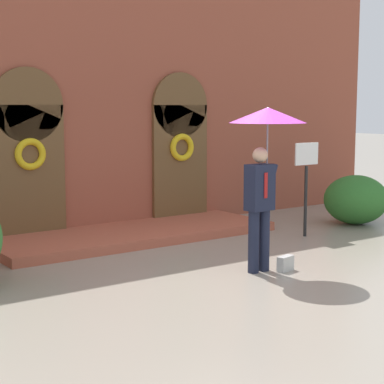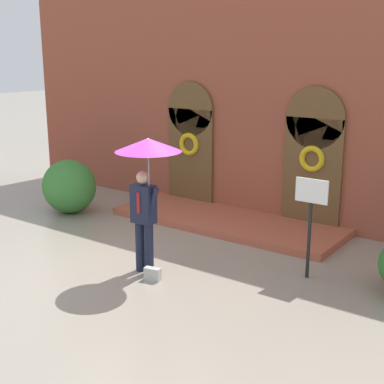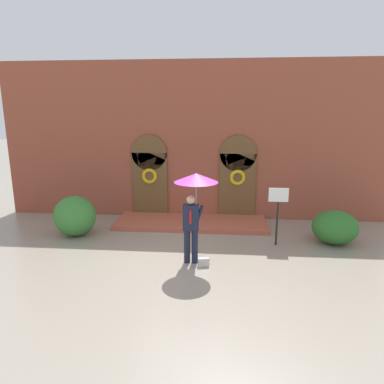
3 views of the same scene
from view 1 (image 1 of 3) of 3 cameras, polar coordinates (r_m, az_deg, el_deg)
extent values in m
plane|color=gray|center=(9.25, 4.56, -7.27)|extent=(80.00, 80.00, 0.00)
cube|color=brown|center=(12.45, -8.02, 9.51)|extent=(14.00, 0.50, 5.60)
cube|color=brown|center=(11.58, -14.24, 1.57)|extent=(1.30, 0.08, 2.40)
cylinder|color=brown|center=(11.52, -14.43, 7.52)|extent=(1.30, 0.08, 1.30)
cube|color=brown|center=(13.07, -1.06, 2.47)|extent=(1.30, 0.08, 2.40)
cylinder|color=brown|center=(13.02, -1.08, 7.74)|extent=(1.30, 0.08, 1.30)
torus|color=gold|center=(11.48, -14.17, 3.28)|extent=(0.56, 0.12, 0.56)
torus|color=gold|center=(12.99, -0.89, 3.99)|extent=(0.56, 0.12, 0.56)
cube|color=#AA523A|center=(11.66, -5.15, -3.75)|extent=(5.20, 1.80, 0.16)
cylinder|color=#191E33|center=(9.23, 5.50, -4.44)|extent=(0.16, 0.16, 0.90)
cylinder|color=#191E33|center=(9.36, 6.43, -4.28)|extent=(0.16, 0.16, 0.90)
cube|color=#191E33|center=(9.17, 6.04, 0.42)|extent=(0.41, 0.26, 0.66)
cube|color=#A51919|center=(9.07, 6.58, 0.58)|extent=(0.06, 0.01, 0.36)
sphere|color=tan|center=(9.12, 6.08, 3.29)|extent=(0.22, 0.22, 0.22)
cylinder|color=#191E33|center=(9.30, 7.06, 1.13)|extent=(0.22, 0.09, 0.46)
cylinder|color=gray|center=(9.21, 6.69, 3.07)|extent=(0.02, 0.02, 0.98)
cone|color=#992893|center=(9.18, 6.75, 6.80)|extent=(1.10, 1.10, 0.22)
cone|color=white|center=(9.18, 6.75, 6.90)|extent=(0.61, 0.61, 0.20)
cube|color=#B7B7B2|center=(9.46, 8.31, -6.31)|extent=(0.30, 0.18, 0.22)
cylinder|color=black|center=(11.91, 10.06, -0.82)|extent=(0.06, 0.06, 1.30)
cube|color=white|center=(11.81, 10.16, 3.36)|extent=(0.56, 0.03, 0.40)
ellipsoid|color=#2D6B28|center=(13.42, 14.36, -0.65)|extent=(1.33, 1.25, 0.99)
camera|label=2|loc=(11.86, 54.21, 10.85)|focal=50.00mm
camera|label=3|loc=(7.09, 68.17, 14.69)|focal=32.00mm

